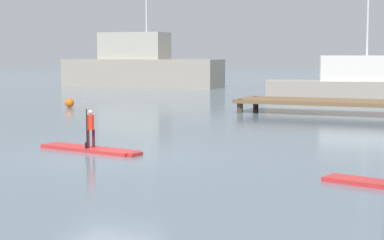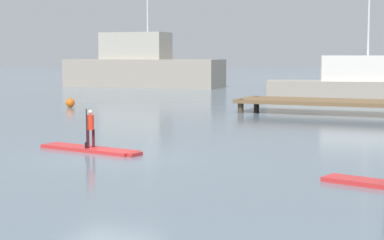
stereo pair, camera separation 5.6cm
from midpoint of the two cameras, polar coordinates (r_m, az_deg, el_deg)
name	(u,v)px [view 1 (the left image)]	position (r m, az deg, el deg)	size (l,w,h in m)	color
ground_plane	(111,157)	(17.77, -7.24, -3.25)	(240.00, 240.00, 0.00)	slate
paddleboard_near	(91,149)	(18.95, -8.96, -2.56)	(3.48, 1.29, 0.10)	red
paddler_child_solo	(90,127)	(18.86, -9.00, -0.57)	(0.22, 0.39, 1.13)	#4C1419
fishing_boat_white_large	(141,67)	(56.33, -4.55, 4.66)	(13.87, 4.93, 11.21)	#9E9384
fishing_boat_green_midground	(348,84)	(40.50, 13.53, 3.11)	(10.00, 4.91, 7.98)	#9E9384
motor_boat_small_navy	(375,79)	(54.86, 15.72, 3.49)	(6.68, 2.85, 6.25)	navy
floating_dock	(375,103)	(30.93, 15.73, 1.42)	(12.84, 3.06, 0.64)	brown
mooring_buoy_mid	(69,103)	(34.86, -10.75, 1.49)	(0.48, 0.48, 0.48)	orange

